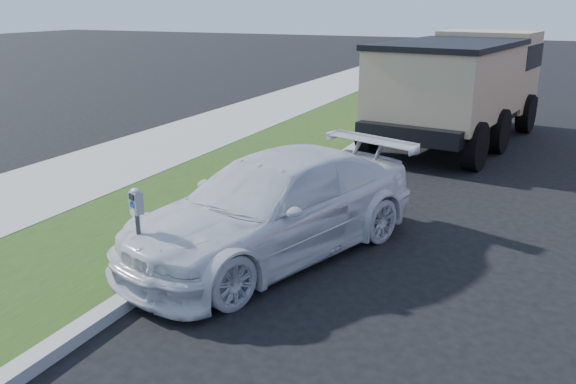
% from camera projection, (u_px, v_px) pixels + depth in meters
% --- Properties ---
extents(ground, '(120.00, 120.00, 0.00)m').
position_uv_depth(ground, '(357.00, 303.00, 7.63)').
color(ground, black).
rests_on(ground, ground).
extents(streetside, '(6.12, 50.00, 0.15)m').
position_uv_depth(streetside, '(109.00, 198.00, 11.53)').
color(streetside, gray).
rests_on(streetside, ground).
extents(parking_meter, '(0.21, 0.17, 1.29)m').
position_uv_depth(parking_meter, '(137.00, 215.00, 7.61)').
color(parking_meter, '#3F4247').
rests_on(parking_meter, ground).
extents(white_wagon, '(3.65, 5.46, 1.47)m').
position_uv_depth(white_wagon, '(277.00, 205.00, 9.01)').
color(white_wagon, silver).
rests_on(white_wagon, ground).
extents(dump_truck, '(3.77, 7.49, 2.81)m').
position_uv_depth(dump_truck, '(463.00, 82.00, 16.18)').
color(dump_truck, black).
rests_on(dump_truck, ground).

